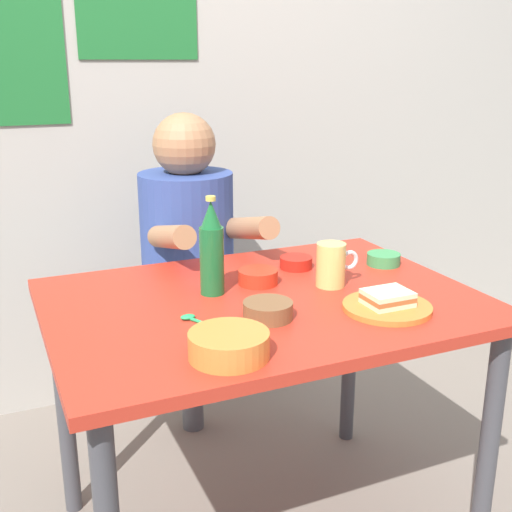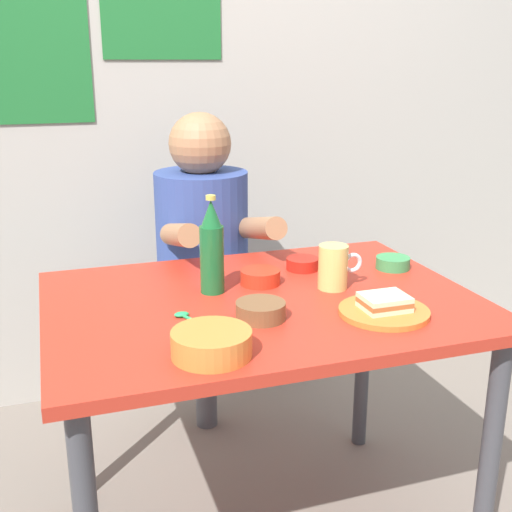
% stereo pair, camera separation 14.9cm
% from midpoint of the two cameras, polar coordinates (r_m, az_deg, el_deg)
% --- Properties ---
extents(wall_back, '(4.40, 0.09, 2.60)m').
position_cam_midpoint_polar(wall_back, '(2.56, -11.19, 16.06)').
color(wall_back, '#ADA89E').
rests_on(wall_back, ground).
extents(dining_table, '(1.10, 0.80, 0.74)m').
position_cam_midpoint_polar(dining_table, '(1.70, -1.86, -6.75)').
color(dining_table, '#B72D1E').
rests_on(dining_table, ground).
extents(stool, '(0.34, 0.34, 0.45)m').
position_cam_midpoint_polar(stool, '(2.36, -7.67, -7.69)').
color(stool, '#4C4C51').
rests_on(stool, ground).
extents(person_seated, '(0.33, 0.56, 0.72)m').
position_cam_midpoint_polar(person_seated, '(2.21, -8.01, 2.06)').
color(person_seated, '#33478C').
rests_on(person_seated, stool).
extents(plate_orange, '(0.22, 0.22, 0.01)m').
position_cam_midpoint_polar(plate_orange, '(1.60, 9.01, -4.58)').
color(plate_orange, orange).
rests_on(plate_orange, dining_table).
extents(sandwich, '(0.11, 0.09, 0.04)m').
position_cam_midpoint_polar(sandwich, '(1.59, 9.05, -3.75)').
color(sandwich, beige).
rests_on(sandwich, plate_orange).
extents(beer_mug, '(0.13, 0.08, 0.12)m').
position_cam_midpoint_polar(beer_mug, '(1.74, 4.33, -0.80)').
color(beer_mug, '#D1BC66').
rests_on(beer_mug, dining_table).
extents(beer_bottle, '(0.06, 0.06, 0.26)m').
position_cam_midpoint_polar(beer_bottle, '(1.67, -6.55, 0.47)').
color(beer_bottle, '#19602D').
rests_on(beer_bottle, dining_table).
extents(condiment_bowl_brown, '(0.12, 0.12, 0.04)m').
position_cam_midpoint_polar(condiment_bowl_brown, '(1.52, -1.74, -4.84)').
color(condiment_bowl_brown, brown).
rests_on(condiment_bowl_brown, dining_table).
extents(soup_bowl_orange, '(0.17, 0.17, 0.05)m').
position_cam_midpoint_polar(soup_bowl_orange, '(1.33, -5.68, -7.85)').
color(soup_bowl_orange, orange).
rests_on(soup_bowl_orange, dining_table).
extents(sauce_bowl_chili, '(0.11, 0.11, 0.04)m').
position_cam_midpoint_polar(sauce_bowl_chili, '(1.76, -2.25, -1.84)').
color(sauce_bowl_chili, red).
rests_on(sauce_bowl_chili, dining_table).
extents(dip_bowl_green, '(0.10, 0.10, 0.03)m').
position_cam_midpoint_polar(dip_bowl_green, '(1.95, 9.17, -0.25)').
color(dip_bowl_green, '#388C4C').
rests_on(dip_bowl_green, dining_table).
extents(sambal_bowl_red, '(0.10, 0.10, 0.03)m').
position_cam_midpoint_polar(sambal_bowl_red, '(1.89, 1.34, -0.56)').
color(sambal_bowl_red, '#B21E14').
rests_on(sambal_bowl_red, dining_table).
extents(spoon, '(0.07, 0.11, 0.01)m').
position_cam_midpoint_polar(spoon, '(1.53, -8.33, -5.69)').
color(spoon, '#26A559').
rests_on(spoon, dining_table).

